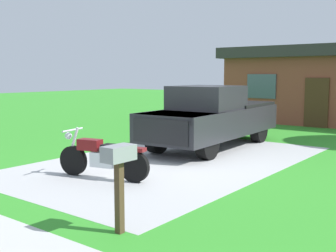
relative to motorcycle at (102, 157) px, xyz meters
name	(u,v)px	position (x,y,z in m)	size (l,w,h in m)	color
ground_plane	(174,161)	(0.12, 2.44, -0.47)	(80.00, 80.00, 0.00)	green
driveway_pad	(174,161)	(0.12, 2.44, -0.47)	(5.31, 8.82, 0.01)	#B8B8B8
motorcycle	(102,157)	(0.00, 0.00, 0.00)	(2.18, 0.85, 1.09)	black
pickup_truck	(214,116)	(-0.20, 4.92, 0.48)	(2.29, 5.72, 1.90)	black
mailbox	(119,165)	(2.50, -2.06, 0.51)	(0.26, 0.48, 1.26)	#4C3823
neighbor_house	(335,84)	(0.74, 14.20, 1.32)	(9.60, 5.60, 3.50)	brown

